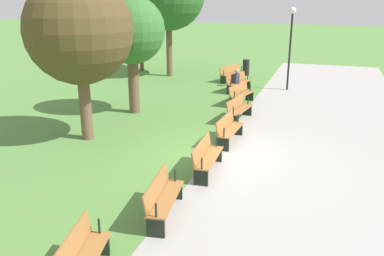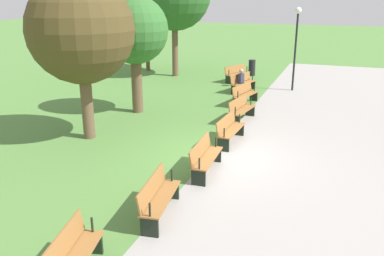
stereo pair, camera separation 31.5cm
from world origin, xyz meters
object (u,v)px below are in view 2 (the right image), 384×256
object	(u,v)px
bench_5	(205,156)
tree_3	(146,3)
bench_6	(158,196)
person_seated	(242,80)
bench_4	(230,129)
trash_bin	(252,68)
bench_3	(241,109)
bench_1	(242,82)
tree_2	(81,31)
bench_0	(237,73)
bench_2	(244,94)
tree_1	(135,31)
lamp_post	(297,34)

from	to	relation	value
bench_5	tree_3	xyz separation A→B (m)	(-13.80, -8.50, 3.72)
bench_6	person_seated	world-z (taller)	person_seated
bench_4	trash_bin	xyz separation A→B (m)	(-11.85, -1.84, -0.00)
bench_3	tree_3	distance (m)	12.60
bench_3	bench_1	bearing A→B (deg)	-159.22
bench_5	tree_2	size ratio (longest dim) A/B	0.34
bench_0	bench_1	bearing A→B (deg)	44.21
bench_4	bench_6	distance (m)	5.06
bench_2	tree_2	distance (m)	7.95
tree_1	tree_2	xyz separation A→B (m)	(3.45, -0.05, 0.28)
bench_0	bench_6	bearing A→B (deg)	31.23
bench_5	bench_6	world-z (taller)	same
bench_4	lamp_post	bearing A→B (deg)	176.16
bench_3	person_seated	xyz separation A→B (m)	(-4.65, -1.08, 0.16)
bench_3	bench_5	distance (m)	5.06
bench_0	trash_bin	bearing A→B (deg)	-168.12
bench_5	person_seated	bearing A→B (deg)	-174.93
bench_4	bench_3	bearing A→B (deg)	-172.21
bench_2	bench_0	bearing A→B (deg)	-148.81
bench_2	bench_4	world-z (taller)	same
tree_3	trash_bin	bearing A→B (deg)	95.04
tree_1	trash_bin	size ratio (longest dim) A/B	4.95
tree_1	lamp_post	distance (m)	8.42
tree_1	tree_3	bearing A→B (deg)	-156.29
tree_3	person_seated	bearing A→B (deg)	60.35
bench_4	bench_6	size ratio (longest dim) A/B	0.98
bench_3	bench_6	xyz separation A→B (m)	(7.58, 0.00, 0.00)
bench_6	tree_3	bearing A→B (deg)	-160.93
trash_bin	tree_2	bearing A→B (deg)	-11.98
tree_3	bench_3	bearing A→B (deg)	43.42
tree_1	bench_5	bearing A→B (deg)	43.43
bench_4	person_seated	distance (m)	7.29
lamp_post	trash_bin	size ratio (longest dim) A/B	4.33
bench_4	tree_3	distance (m)	14.59
bench_2	tree_1	xyz separation A→B (m)	(2.73, -3.87, 2.81)
tree_1	bench_2	bearing A→B (deg)	125.17
tree_2	tree_3	world-z (taller)	tree_3
bench_1	bench_6	xyz separation A→B (m)	(12.51, 1.14, 0.00)
bench_2	trash_bin	bearing A→B (deg)	-157.35
bench_4	person_seated	world-z (taller)	person_seated
bench_0	bench_4	world-z (taller)	same
bench_5	bench_6	distance (m)	2.53
bench_1	person_seated	world-z (taller)	person_seated
bench_2	bench_4	distance (m)	5.06
bench_6	tree_1	distance (m)	8.97
bench_2	lamp_post	world-z (taller)	lamp_post
bench_5	lamp_post	size ratio (longest dim) A/B	0.44
person_seated	tree_2	xyz separation A→B (m)	(8.34, -3.30, 2.93)
bench_5	tree_2	xyz separation A→B (m)	(-1.36, -4.61, 3.09)
bench_0	bench_3	xyz separation A→B (m)	(7.30, 2.03, 0.00)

